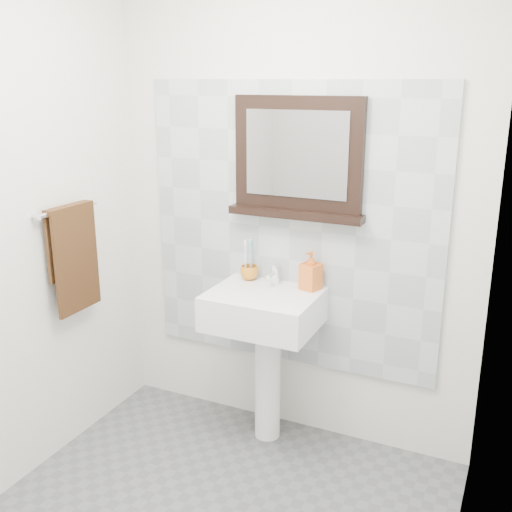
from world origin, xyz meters
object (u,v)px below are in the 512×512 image
(hand_towel, at_px, (73,250))
(toothbrush_cup, at_px, (249,273))
(pedestal_sink, at_px, (264,325))
(framed_mirror, at_px, (298,161))
(soap_dispenser, at_px, (311,270))

(hand_towel, bearing_deg, toothbrush_cup, 35.44)
(toothbrush_cup, bearing_deg, hand_towel, -144.56)
(pedestal_sink, bearing_deg, framed_mirror, 62.94)
(framed_mirror, bearing_deg, pedestal_sink, -117.06)
(toothbrush_cup, bearing_deg, soap_dispenser, -1.18)
(framed_mirror, bearing_deg, soap_dispenser, -25.86)
(pedestal_sink, height_order, soap_dispenser, soap_dispenser)
(hand_towel, bearing_deg, soap_dispenser, 25.39)
(pedestal_sink, xyz_separation_m, toothbrush_cup, (-0.16, 0.14, 0.22))
(pedestal_sink, relative_size, toothbrush_cup, 9.86)
(pedestal_sink, height_order, toothbrush_cup, pedestal_sink)
(pedestal_sink, bearing_deg, toothbrush_cup, 137.06)
(toothbrush_cup, height_order, soap_dispenser, soap_dispenser)
(toothbrush_cup, relative_size, hand_towel, 0.18)
(soap_dispenser, height_order, framed_mirror, framed_mirror)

